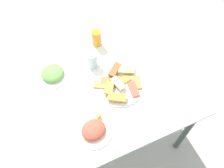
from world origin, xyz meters
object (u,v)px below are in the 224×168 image
(soda_can, at_px, (97,38))
(paper_napkin, at_px, (176,82))
(salad_plate_rice, at_px, (94,130))
(fork, at_px, (175,79))
(pide_platter, at_px, (119,84))
(drinking_glass, at_px, (92,60))
(salad_plate_greens, at_px, (53,74))
(spoon, at_px, (178,83))
(dining_table, at_px, (108,94))

(soda_can, bearing_deg, paper_napkin, 123.84)
(soda_can, bearing_deg, salad_plate_rice, 66.01)
(fork, bearing_deg, paper_napkin, 96.24)
(pide_platter, height_order, drinking_glass, drinking_glass)
(salad_plate_greens, distance_m, spoon, 0.83)
(soda_can, bearing_deg, spoon, 122.94)
(soda_can, height_order, drinking_glass, soda_can)
(drinking_glass, xyz_separation_m, paper_napkin, (-0.45, 0.35, -0.06))
(dining_table, relative_size, salad_plate_greens, 4.95)
(paper_napkin, relative_size, fork, 0.92)
(pide_platter, bearing_deg, drinking_glass, -66.76)
(pide_platter, distance_m, soda_can, 0.39)
(salad_plate_greens, distance_m, paper_napkin, 0.82)
(soda_can, xyz_separation_m, drinking_glass, (0.10, 0.17, -0.00))
(salad_plate_rice, bearing_deg, dining_table, -128.67)
(pide_platter, distance_m, paper_napkin, 0.38)
(pide_platter, height_order, soda_can, soda_can)
(drinking_glass, xyz_separation_m, fork, (-0.45, 0.34, -0.05))
(fork, bearing_deg, spoon, 96.24)
(salad_plate_greens, height_order, drinking_glass, drinking_glass)
(pide_platter, xyz_separation_m, salad_plate_rice, (0.27, 0.23, 0.01))
(paper_napkin, height_order, spoon, spoon)
(soda_can, relative_size, paper_napkin, 0.76)
(pide_platter, bearing_deg, soda_can, -90.84)
(pide_platter, height_order, salad_plate_greens, salad_plate_greens)
(drinking_glass, bearing_deg, paper_napkin, 141.77)
(salad_plate_rice, distance_m, drinking_glass, 0.48)
(salad_plate_rice, relative_size, spoon, 1.29)
(soda_can, relative_size, fork, 0.70)
(paper_napkin, relative_size, spoon, 0.94)
(dining_table, xyz_separation_m, soda_can, (-0.08, -0.38, 0.15))
(soda_can, distance_m, paper_napkin, 0.63)
(soda_can, xyz_separation_m, spoon, (-0.35, 0.54, -0.06))
(dining_table, height_order, paper_napkin, paper_napkin)
(drinking_glass, xyz_separation_m, spoon, (-0.45, 0.37, -0.05))
(pide_platter, height_order, fork, pide_platter)
(dining_table, relative_size, paper_napkin, 6.78)
(salad_plate_rice, xyz_separation_m, soda_can, (-0.28, -0.62, 0.04))
(salad_plate_rice, height_order, soda_can, soda_can)
(fork, bearing_deg, drinking_glass, -30.55)
(salad_plate_rice, bearing_deg, soda_can, -113.99)
(drinking_glass, bearing_deg, soda_can, -120.76)
(dining_table, bearing_deg, paper_napkin, 161.25)
(drinking_glass, bearing_deg, fork, 143.21)
(salad_plate_greens, height_order, paper_napkin, salad_plate_greens)
(pide_platter, xyz_separation_m, salad_plate_greens, (0.37, -0.25, 0.01))
(salad_plate_greens, distance_m, salad_plate_rice, 0.49)
(dining_table, distance_m, salad_plate_greens, 0.39)
(paper_napkin, bearing_deg, fork, -90.00)
(pide_platter, height_order, paper_napkin, pide_platter)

